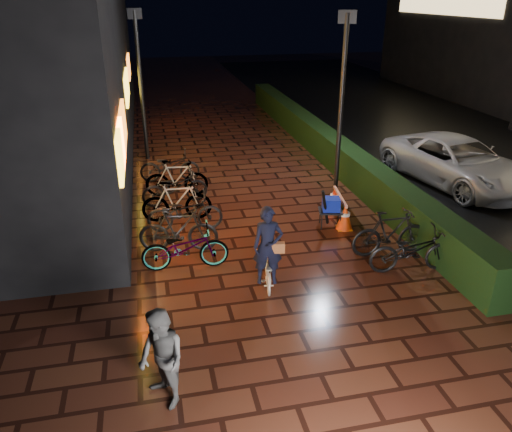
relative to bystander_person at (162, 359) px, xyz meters
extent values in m
plane|color=#381911|center=(2.97, 2.82, -0.78)|extent=(80.00, 80.00, 0.00)
cube|color=black|center=(6.27, 10.82, -0.28)|extent=(0.70, 20.00, 1.00)
imported|color=#505053|center=(0.00, 0.00, 0.00)|extent=(0.87, 0.95, 1.56)
imported|color=#B3B3B8|center=(9.31, 7.27, -0.06)|extent=(3.36, 5.51, 1.43)
cube|color=yellow|center=(-0.48, 4.32, 1.82)|extent=(0.08, 2.00, 0.90)
cube|color=orange|center=(-0.48, 5.82, 1.82)|extent=(0.08, 3.00, 0.90)
cube|color=yellow|center=(-0.48, 11.82, 1.82)|extent=(0.08, 2.80, 0.90)
cube|color=orange|center=(-0.48, 16.82, 1.82)|extent=(0.08, 2.20, 0.90)
cube|color=#FFD88C|center=(16.42, 20.82, 4.22)|extent=(0.06, 10.00, 1.30)
cylinder|color=black|center=(5.42, 7.39, 1.72)|extent=(0.18, 0.18, 5.00)
cube|color=black|center=(5.42, 7.39, 4.12)|extent=(0.47, 0.27, 0.34)
cylinder|color=black|center=(-0.01, 12.00, 1.69)|extent=(0.16, 0.16, 4.95)
cube|color=black|center=(-0.01, 12.00, 4.08)|extent=(0.48, 0.20, 0.33)
imported|color=white|center=(2.22, 2.82, -0.46)|extent=(0.63, 1.27, 0.64)
imported|color=black|center=(2.20, 2.73, 0.15)|extent=(0.66, 0.49, 1.64)
cube|color=#995229|center=(2.38, 2.67, 0.12)|extent=(0.30, 0.17, 0.21)
cone|color=red|center=(4.74, 4.96, -0.45)|extent=(0.42, 0.42, 0.67)
cone|color=#FF2E0D|center=(4.93, 6.19, -0.45)|extent=(0.42, 0.42, 0.67)
cube|color=#D6660B|center=(4.74, 4.96, -0.77)|extent=(0.41, 0.41, 0.03)
cube|color=orange|center=(4.93, 6.19, -0.77)|extent=(0.41, 0.41, 0.03)
cube|color=#F7420E|center=(4.84, 5.58, -0.15)|extent=(0.28, 1.42, 0.07)
cube|color=black|center=(4.44, 5.18, -0.35)|extent=(0.68, 0.61, 0.04)
cylinder|color=black|center=(4.16, 5.05, -0.58)|extent=(0.04, 0.04, 0.41)
cylinder|color=black|center=(4.62, 4.94, -0.58)|extent=(0.04, 0.04, 0.41)
cylinder|color=black|center=(4.25, 5.42, -0.58)|extent=(0.04, 0.04, 0.41)
cylinder|color=black|center=(4.71, 5.31, -0.58)|extent=(0.04, 0.04, 0.41)
cube|color=#0D1EB3|center=(4.44, 5.18, -0.17)|extent=(0.50, 0.45, 0.32)
cylinder|color=black|center=(4.25, 5.06, -0.19)|extent=(0.37, 0.36, 1.03)
imported|color=black|center=(0.66, 6.39, -0.24)|extent=(1.83, 0.57, 1.09)
imported|color=black|center=(0.66, 9.45, -0.29)|extent=(1.92, 0.83, 0.98)
imported|color=black|center=(0.69, 7.54, -0.29)|extent=(1.95, 0.94, 0.98)
imported|color=black|center=(0.65, 3.84, -0.29)|extent=(1.90, 0.74, 0.98)
imported|color=black|center=(0.57, 4.66, -0.24)|extent=(1.87, 0.82, 1.09)
imported|color=black|center=(0.81, 5.75, -0.29)|extent=(1.90, 0.75, 0.98)
imported|color=black|center=(0.78, 8.14, -0.24)|extent=(1.86, 0.71, 1.09)
imported|color=black|center=(5.22, 3.47, -0.24)|extent=(1.82, 0.54, 1.09)
imported|color=black|center=(5.35, 2.69, -0.29)|extent=(1.92, 0.84, 0.98)
camera|label=1|loc=(0.10, -5.72, 4.71)|focal=35.00mm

